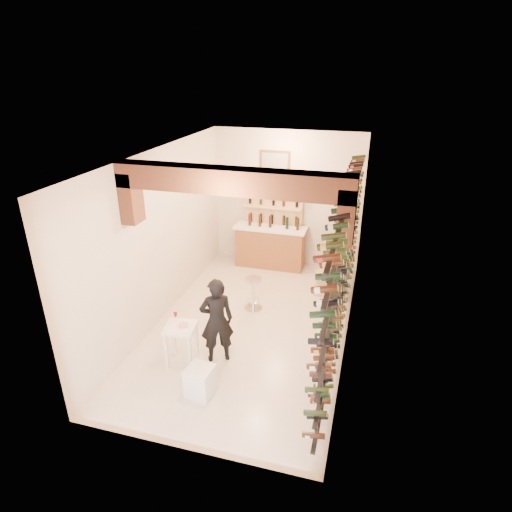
{
  "coord_description": "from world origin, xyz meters",
  "views": [
    {
      "loc": [
        1.95,
        -6.64,
        4.53
      ],
      "look_at": [
        0.0,
        0.3,
        1.3
      ],
      "focal_mm": 30.25,
      "sensor_mm": 36.0,
      "label": 1
    }
  ],
  "objects_px": {
    "person": "(217,321)",
    "chrome_barstool": "(253,291)",
    "tasting_table": "(181,333)",
    "crate_lower": "(326,289)",
    "back_counter": "(270,245)",
    "wine_rack": "(340,260)",
    "white_stool": "(200,381)"
  },
  "relations": [
    {
      "from": "wine_rack",
      "to": "chrome_barstool",
      "type": "distance_m",
      "value": 2.1
    },
    {
      "from": "back_counter",
      "to": "white_stool",
      "type": "relative_size",
      "value": 3.63
    },
    {
      "from": "person",
      "to": "chrome_barstool",
      "type": "height_order",
      "value": "person"
    },
    {
      "from": "chrome_barstool",
      "to": "person",
      "type": "bearing_deg",
      "value": -94.14
    },
    {
      "from": "white_stool",
      "to": "wine_rack",
      "type": "bearing_deg",
      "value": 48.81
    },
    {
      "from": "wine_rack",
      "to": "chrome_barstool",
      "type": "xyz_separation_m",
      "value": [
        -1.66,
        0.57,
        -1.15
      ]
    },
    {
      "from": "chrome_barstool",
      "to": "crate_lower",
      "type": "relative_size",
      "value": 1.55
    },
    {
      "from": "tasting_table",
      "to": "crate_lower",
      "type": "distance_m",
      "value": 3.55
    },
    {
      "from": "crate_lower",
      "to": "person",
      "type": "bearing_deg",
      "value": -118.68
    },
    {
      "from": "person",
      "to": "chrome_barstool",
      "type": "xyz_separation_m",
      "value": [
        0.12,
        1.7,
        -0.35
      ]
    },
    {
      "from": "person",
      "to": "crate_lower",
      "type": "distance_m",
      "value": 3.1
    },
    {
      "from": "tasting_table",
      "to": "crate_lower",
      "type": "xyz_separation_m",
      "value": [
        1.99,
        2.91,
        -0.44
      ]
    },
    {
      "from": "back_counter",
      "to": "chrome_barstool",
      "type": "bearing_deg",
      "value": -85.39
    },
    {
      "from": "white_stool",
      "to": "chrome_barstool",
      "type": "xyz_separation_m",
      "value": [
        0.08,
        2.56,
        0.16
      ]
    },
    {
      "from": "tasting_table",
      "to": "white_stool",
      "type": "xyz_separation_m",
      "value": [
        0.57,
        -0.62,
        -0.34
      ]
    },
    {
      "from": "back_counter",
      "to": "tasting_table",
      "type": "xyz_separation_m",
      "value": [
        -0.49,
        -4.02,
        0.04
      ]
    },
    {
      "from": "wine_rack",
      "to": "person",
      "type": "height_order",
      "value": "wine_rack"
    },
    {
      "from": "tasting_table",
      "to": "chrome_barstool",
      "type": "height_order",
      "value": "tasting_table"
    },
    {
      "from": "tasting_table",
      "to": "crate_lower",
      "type": "relative_size",
      "value": 1.9
    },
    {
      "from": "wine_rack",
      "to": "white_stool",
      "type": "relative_size",
      "value": 12.19
    },
    {
      "from": "wine_rack",
      "to": "back_counter",
      "type": "height_order",
      "value": "wine_rack"
    },
    {
      "from": "person",
      "to": "wine_rack",
      "type": "bearing_deg",
      "value": -175.67
    },
    {
      "from": "tasting_table",
      "to": "person",
      "type": "relative_size",
      "value": 0.56
    },
    {
      "from": "tasting_table",
      "to": "chrome_barstool",
      "type": "distance_m",
      "value": 2.06
    },
    {
      "from": "back_counter",
      "to": "wine_rack",
      "type": "bearing_deg",
      "value": -55.34
    },
    {
      "from": "back_counter",
      "to": "person",
      "type": "bearing_deg",
      "value": -89.32
    },
    {
      "from": "person",
      "to": "chrome_barstool",
      "type": "bearing_deg",
      "value": -122.18
    },
    {
      "from": "chrome_barstool",
      "to": "crate_lower",
      "type": "bearing_deg",
      "value": 35.85
    },
    {
      "from": "wine_rack",
      "to": "chrome_barstool",
      "type": "height_order",
      "value": "wine_rack"
    },
    {
      "from": "tasting_table",
      "to": "crate_lower",
      "type": "bearing_deg",
      "value": 48.0
    },
    {
      "from": "back_counter",
      "to": "crate_lower",
      "type": "distance_m",
      "value": 1.91
    },
    {
      "from": "back_counter",
      "to": "crate_lower",
      "type": "relative_size",
      "value": 3.83
    }
  ]
}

